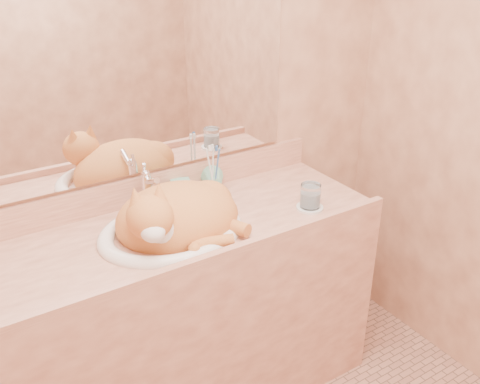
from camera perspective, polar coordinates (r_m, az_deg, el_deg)
wall_back at (r=2.07m, az=-11.10°, el=8.91°), size 2.40×0.02×2.50m
vanity_counter at (r=2.24m, az=-6.51°, el=-13.46°), size 1.60×0.55×0.85m
mirror at (r=2.03m, az=-11.31°, el=12.61°), size 1.30×0.02×0.80m
sink_basin at (r=1.94m, az=-7.44°, el=-2.26°), size 0.60×0.53×0.17m
faucet at (r=2.10m, az=-9.88°, el=0.24°), size 0.05×0.13×0.19m
cat at (r=1.93m, az=-6.91°, el=-2.35°), size 0.52×0.45×0.25m
soap_dispenser at (r=2.11m, az=-6.09°, el=0.50°), size 0.10×0.10×0.18m
toothbrush_cup at (r=2.21m, az=-2.76°, el=0.68°), size 0.13×0.13×0.09m
toothbrushes at (r=2.18m, az=-2.81°, el=2.76°), size 0.04×0.04×0.23m
saucer at (r=2.15m, az=7.44°, el=-1.65°), size 0.11×0.11×0.01m
water_glass at (r=2.12m, az=7.52°, el=-0.40°), size 0.08×0.08×0.09m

